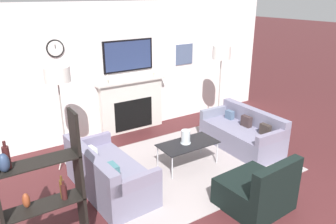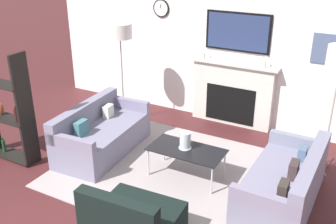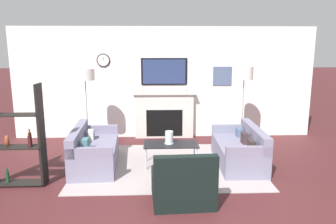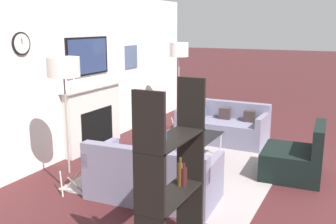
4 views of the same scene
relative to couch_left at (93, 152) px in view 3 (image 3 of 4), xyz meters
name	(u,v)px [view 3 (image 3 of 4)]	position (x,y,z in m)	size (l,w,h in m)	color
fireplace_wall	(164,88)	(1.40, 2.03, 0.95)	(7.35, 0.28, 2.70)	white
area_rug	(167,165)	(1.40, 0.00, -0.27)	(3.42, 2.55, 0.01)	gray
couch_left	(93,152)	(0.00, 0.00, 0.00)	(0.88, 1.66, 0.74)	slate
couch_right	(240,151)	(2.80, 0.00, 0.00)	(0.81, 1.64, 0.73)	slate
armchair	(183,185)	(1.57, -1.50, -0.02)	(0.92, 0.87, 0.80)	black
coffee_table	(171,145)	(1.47, -0.02, 0.12)	(1.03, 0.53, 0.43)	black
hurricane_candle	(169,138)	(1.44, 0.00, 0.26)	(0.18, 0.18, 0.24)	silver
floor_lamp_left	(85,76)	(-0.30, 1.06, 1.35)	(0.40, 0.40, 1.78)	#9E998E
floor_lamp_right	(244,74)	(3.11, 1.06, 1.37)	(0.38, 0.38, 1.82)	#9E998E
shelf_unit	(14,137)	(-1.10, -0.79, 0.53)	(0.88, 0.28, 1.67)	black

